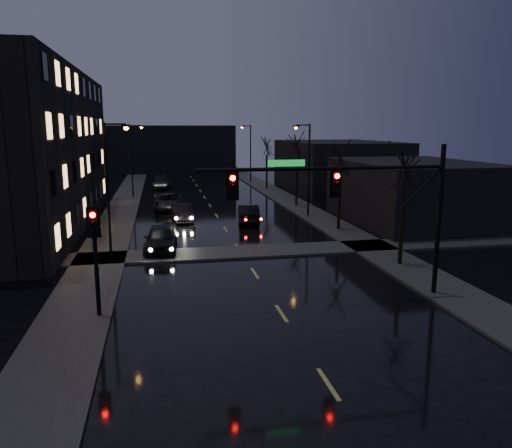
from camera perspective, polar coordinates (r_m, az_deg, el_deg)
name	(u,v)px	position (r m, az deg, el deg)	size (l,w,h in m)	color
ground	(353,421)	(14.58, 11.01, -21.24)	(160.00, 160.00, 0.00)	black
sidewalk_left	(120,213)	(47.14, -15.25, 1.26)	(3.00, 140.00, 0.12)	#2D2D2B
sidewalk_right	(300,207)	(48.86, 5.04, 1.94)	(3.00, 140.00, 0.12)	#2D2D2B
sidewalk_cross	(241,252)	(31.22, -1.69, -3.22)	(40.00, 3.00, 0.12)	#2D2D2B
apartment_block	(3,150)	(43.02, -26.91, 7.53)	(12.00, 30.00, 12.00)	black
commercial_right_near	(413,192)	(42.87, 17.51, 3.50)	(10.00, 14.00, 5.00)	black
commercial_right_far	(337,166)	(63.44, 9.29, 6.60)	(12.00, 18.00, 6.00)	black
far_block	(169,149)	(89.47, -9.87, 8.47)	(22.00, 10.00, 8.00)	black
signal_mast	(363,194)	(22.33, 12.08, 3.40)	(11.11, 0.41, 7.00)	black
signal_pole_left	(95,247)	(21.07, -17.92, -2.48)	(0.35, 0.41, 4.53)	black
tree_near	(406,155)	(28.66, 16.74, 7.52)	(3.52, 3.52, 8.08)	black
tree_mid_a	(341,153)	(37.81, 9.66, 7.97)	(3.30, 3.30, 7.58)	black
tree_mid_b	(297,139)	(49.20, 4.74, 9.67)	(3.74, 3.74, 8.59)	black
tree_far	(267,141)	(62.80, 1.25, 9.49)	(3.43, 3.43, 7.88)	black
streetlight_l_near	(111,180)	(29.65, -16.25, 4.85)	(1.53, 0.28, 8.00)	black
streetlight_l_far	(133,155)	(56.51, -13.84, 7.70)	(1.53, 0.28, 8.00)	black
streetlight_r_mid	(307,162)	(43.30, 5.80, 7.04)	(1.53, 0.28, 8.00)	black
streetlight_r_far	(249,149)	(70.54, -0.80, 8.61)	(1.53, 0.28, 8.00)	black
oncoming_car_a	(161,238)	(32.01, -10.83, -1.64)	(1.96, 4.87, 1.66)	black
oncoming_car_b	(183,213)	(42.05, -8.40, 1.29)	(1.51, 4.32, 1.42)	black
oncoming_car_c	(169,202)	(48.23, -9.93, 2.54)	(2.52, 5.46, 1.52)	black
oncoming_car_d	(161,182)	(65.61, -10.83, 4.76)	(2.24, 5.50, 1.60)	black
lead_car	(248,214)	(40.75, -0.87, 1.17)	(1.62, 4.64, 1.53)	black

